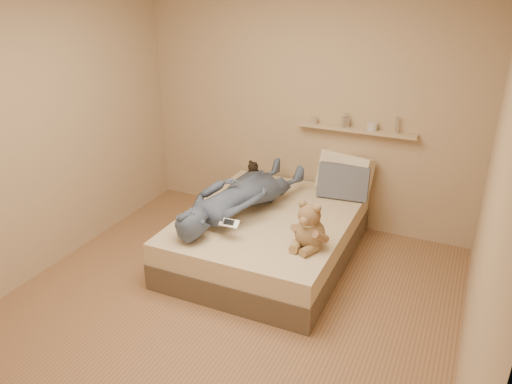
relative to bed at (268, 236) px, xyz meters
The scene contains 10 objects.
room 1.42m from the bed, 90.00° to the right, with size 3.80×3.80×3.80m.
bed is the anchor object (origin of this frame).
game_console 0.69m from the bed, 102.42° to the right, with size 0.18×0.08×0.06m.
teddy_bear 0.78m from the bed, 37.47° to the right, with size 0.34×0.34×0.42m.
dark_plush 0.85m from the bed, 124.97° to the left, with size 0.17×0.17×0.26m.
pillow_cream 1.06m from the bed, 59.28° to the left, with size 0.55×0.16×0.40m, color beige.
pillow_grey 0.95m from the bed, 52.93° to the left, with size 0.50×0.14×0.34m, color slate.
person 0.50m from the bed, 164.99° to the right, with size 0.58×1.58×0.38m, color #46516F.
wall_shelf 1.38m from the bed, 58.82° to the left, with size 1.20×0.12×0.03m, color tan.
shelf_bottles 1.42m from the bed, 59.07° to the left, with size 0.88×0.10×0.17m.
Camera 1 is at (1.63, -2.93, 2.54)m, focal length 35.00 mm.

